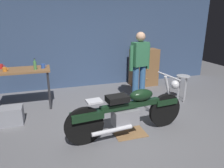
# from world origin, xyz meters

# --- Properties ---
(ground_plane) EXTENTS (12.00, 12.00, 0.00)m
(ground_plane) POSITION_xyz_m (0.00, 0.00, 0.00)
(ground_plane) COLOR slate
(back_wall) EXTENTS (8.00, 0.12, 3.10)m
(back_wall) POSITION_xyz_m (0.00, 2.80, 1.55)
(back_wall) COLOR #384C70
(back_wall) RESTS_ON ground_plane
(workbench) EXTENTS (1.30, 0.64, 0.90)m
(workbench) POSITION_xyz_m (-1.86, 1.55, 0.79)
(workbench) COLOR brown
(workbench) RESTS_ON ground_plane
(motorcycle) EXTENTS (2.19, 0.61, 1.00)m
(motorcycle) POSITION_xyz_m (0.01, -0.23, 0.45)
(motorcycle) COLOR black
(motorcycle) RESTS_ON ground_plane
(person_standing) EXTENTS (0.56, 0.29, 1.67)m
(person_standing) POSITION_xyz_m (0.84, 1.18, 0.93)
(person_standing) COLOR #376497
(person_standing) RESTS_ON ground_plane
(shop_stool) EXTENTS (0.32, 0.32, 0.64)m
(shop_stool) POSITION_xyz_m (1.85, 0.85, 0.50)
(shop_stool) COLOR #B2B2B7
(shop_stool) RESTS_ON ground_plane
(wooden_dresser) EXTENTS (0.80, 0.47, 1.10)m
(wooden_dresser) POSITION_xyz_m (1.51, 2.30, 0.55)
(wooden_dresser) COLOR brown
(wooden_dresser) RESTS_ON ground_plane
(drip_tray) EXTENTS (0.56, 0.40, 0.01)m
(drip_tray) POSITION_xyz_m (0.04, -0.22, 0.01)
(drip_tray) COLOR olive
(drip_tray) RESTS_ON ground_plane
(storage_bin) EXTENTS (0.44, 0.32, 0.34)m
(storage_bin) POSITION_xyz_m (-2.01, 0.80, 0.17)
(storage_bin) COLOR gray
(storage_bin) RESTS_ON ground_plane
(mug_orange_travel) EXTENTS (0.11, 0.08, 0.09)m
(mug_orange_travel) POSITION_xyz_m (-2.11, 1.46, 0.94)
(mug_orange_travel) COLOR orange
(mug_orange_travel) RESTS_ON workbench
(mug_blue_enamel) EXTENTS (0.12, 0.08, 0.09)m
(mug_blue_enamel) POSITION_xyz_m (-1.35, 1.52, 0.95)
(mug_blue_enamel) COLOR #2D51AD
(mug_blue_enamel) RESTS_ON workbench
(mug_red_diner) EXTENTS (0.12, 0.08, 0.10)m
(mug_red_diner) POSITION_xyz_m (-2.23, 1.74, 0.95)
(mug_red_diner) COLOR red
(mug_red_diner) RESTS_ON workbench
(bottle) EXTENTS (0.06, 0.06, 0.24)m
(bottle) POSITION_xyz_m (-1.51, 1.44, 1.00)
(bottle) COLOR #4C8C4C
(bottle) RESTS_ON workbench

